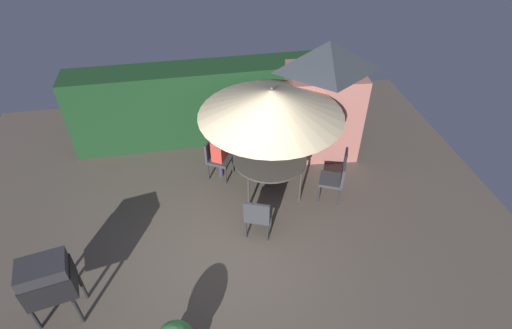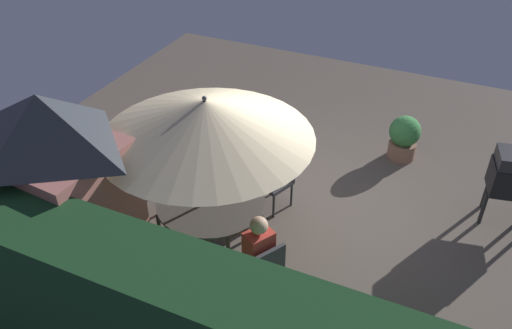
{
  "view_description": "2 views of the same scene",
  "coord_description": "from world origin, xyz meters",
  "px_view_note": "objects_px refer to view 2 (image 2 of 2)",
  "views": [
    {
      "loc": [
        -0.43,
        -4.74,
        5.8
      ],
      "look_at": [
        0.54,
        0.71,
        1.24
      ],
      "focal_mm": 28.34,
      "sensor_mm": 36.0,
      "label": 1
    },
    {
      "loc": [
        -1.89,
        6.15,
        5.25
      ],
      "look_at": [
        0.54,
        0.83,
        1.14
      ],
      "focal_mm": 36.79,
      "sensor_mm": 36.0,
      "label": 2
    }
  ],
  "objects_px": {
    "patio_table": "(211,204)",
    "chair_toward_hedge": "(157,174)",
    "chair_toward_house": "(125,254)",
    "person_in_red": "(259,248)",
    "chair_near_shed": "(263,268)",
    "garden_shed": "(60,190)",
    "chair_far_side": "(277,176)",
    "patio_umbrella": "(206,119)",
    "potted_plant_by_shed": "(404,137)"
  },
  "relations": [
    {
      "from": "patio_table",
      "to": "chair_toward_house",
      "type": "bearing_deg",
      "value": 59.81
    },
    {
      "from": "chair_near_shed",
      "to": "chair_far_side",
      "type": "relative_size",
      "value": 1.0
    },
    {
      "from": "patio_umbrella",
      "to": "chair_toward_house",
      "type": "xyz_separation_m",
      "value": [
        0.64,
        1.1,
        -1.54
      ]
    },
    {
      "from": "chair_toward_hedge",
      "to": "chair_toward_house",
      "type": "xyz_separation_m",
      "value": [
        -0.6,
        1.63,
        0.0
      ]
    },
    {
      "from": "chair_toward_house",
      "to": "chair_far_side",
      "type": "bearing_deg",
      "value": -115.34
    },
    {
      "from": "garden_shed",
      "to": "chair_far_side",
      "type": "height_order",
      "value": "garden_shed"
    },
    {
      "from": "chair_near_shed",
      "to": "garden_shed",
      "type": "bearing_deg",
      "value": 13.14
    },
    {
      "from": "garden_shed",
      "to": "patio_table",
      "type": "distance_m",
      "value": 1.93
    },
    {
      "from": "potted_plant_by_shed",
      "to": "person_in_red",
      "type": "distance_m",
      "value": 4.03
    },
    {
      "from": "garden_shed",
      "to": "chair_toward_house",
      "type": "xyz_separation_m",
      "value": [
        -0.77,
        -0.06,
        -0.82
      ]
    },
    {
      "from": "patio_umbrella",
      "to": "potted_plant_by_shed",
      "type": "xyz_separation_m",
      "value": [
        -1.97,
        -3.33,
        -1.64
      ]
    },
    {
      "from": "patio_table",
      "to": "person_in_red",
      "type": "distance_m",
      "value": 1.1
    },
    {
      "from": "chair_far_side",
      "to": "chair_toward_house",
      "type": "relative_size",
      "value": 1.0
    },
    {
      "from": "garden_shed",
      "to": "patio_table",
      "type": "relative_size",
      "value": 1.78
    },
    {
      "from": "patio_table",
      "to": "chair_far_side",
      "type": "distance_m",
      "value": 1.34
    },
    {
      "from": "chair_toward_house",
      "to": "patio_umbrella",
      "type": "bearing_deg",
      "value": -120.19
    },
    {
      "from": "chair_toward_house",
      "to": "person_in_red",
      "type": "bearing_deg",
      "value": -160.95
    },
    {
      "from": "chair_toward_house",
      "to": "potted_plant_by_shed",
      "type": "xyz_separation_m",
      "value": [
        -2.61,
        -4.43,
        -0.1
      ]
    },
    {
      "from": "potted_plant_by_shed",
      "to": "person_in_red",
      "type": "relative_size",
      "value": 0.64
    },
    {
      "from": "garden_shed",
      "to": "chair_near_shed",
      "type": "xyz_separation_m",
      "value": [
        -2.44,
        -0.57,
        -0.82
      ]
    },
    {
      "from": "chair_toward_house",
      "to": "person_in_red",
      "type": "xyz_separation_m",
      "value": [
        -1.6,
        -0.55,
        0.26
      ]
    },
    {
      "from": "patio_table",
      "to": "chair_toward_house",
      "type": "distance_m",
      "value": 1.29
    },
    {
      "from": "patio_umbrella",
      "to": "person_in_red",
      "type": "relative_size",
      "value": 2.14
    },
    {
      "from": "chair_near_shed",
      "to": "person_in_red",
      "type": "height_order",
      "value": "person_in_red"
    },
    {
      "from": "chair_toward_hedge",
      "to": "person_in_red",
      "type": "distance_m",
      "value": 2.46
    },
    {
      "from": "garden_shed",
      "to": "chair_toward_house",
      "type": "bearing_deg",
      "value": -175.41
    },
    {
      "from": "chair_toward_house",
      "to": "chair_toward_hedge",
      "type": "bearing_deg",
      "value": -69.88
    },
    {
      "from": "chair_near_shed",
      "to": "potted_plant_by_shed",
      "type": "xyz_separation_m",
      "value": [
        -0.94,
        -3.92,
        -0.1
      ]
    },
    {
      "from": "garden_shed",
      "to": "potted_plant_by_shed",
      "type": "distance_m",
      "value": 5.7
    },
    {
      "from": "chair_toward_hedge",
      "to": "potted_plant_by_shed",
      "type": "height_order",
      "value": "chair_toward_hedge"
    },
    {
      "from": "garden_shed",
      "to": "chair_near_shed",
      "type": "bearing_deg",
      "value": -166.86
    },
    {
      "from": "chair_toward_hedge",
      "to": "potted_plant_by_shed",
      "type": "relative_size",
      "value": 1.12
    },
    {
      "from": "chair_toward_hedge",
      "to": "patio_umbrella",
      "type": "bearing_deg",
      "value": 157.01
    },
    {
      "from": "potted_plant_by_shed",
      "to": "garden_shed",
      "type": "bearing_deg",
      "value": 53.05
    },
    {
      "from": "patio_table",
      "to": "potted_plant_by_shed",
      "type": "relative_size",
      "value": 1.84
    },
    {
      "from": "person_in_red",
      "to": "chair_far_side",
      "type": "bearing_deg",
      "value": -74.55
    },
    {
      "from": "potted_plant_by_shed",
      "to": "person_in_red",
      "type": "bearing_deg",
      "value": 75.4
    },
    {
      "from": "chair_far_side",
      "to": "garden_shed",
      "type": "bearing_deg",
      "value": 51.91
    },
    {
      "from": "person_in_red",
      "to": "garden_shed",
      "type": "bearing_deg",
      "value": 14.51
    },
    {
      "from": "patio_umbrella",
      "to": "garden_shed",
      "type": "bearing_deg",
      "value": 39.46
    },
    {
      "from": "patio_table",
      "to": "chair_far_side",
      "type": "height_order",
      "value": "chair_far_side"
    },
    {
      "from": "garden_shed",
      "to": "chair_toward_house",
      "type": "height_order",
      "value": "garden_shed"
    },
    {
      "from": "chair_near_shed",
      "to": "chair_toward_hedge",
      "type": "xyz_separation_m",
      "value": [
        2.27,
        -1.12,
        0.0
      ]
    },
    {
      "from": "chair_near_shed",
      "to": "person_in_red",
      "type": "relative_size",
      "value": 0.71
    },
    {
      "from": "patio_table",
      "to": "chair_toward_hedge",
      "type": "xyz_separation_m",
      "value": [
        1.24,
        -0.52,
        -0.22
      ]
    },
    {
      "from": "garden_shed",
      "to": "person_in_red",
      "type": "relative_size",
      "value": 2.09
    },
    {
      "from": "chair_near_shed",
      "to": "chair_toward_hedge",
      "type": "height_order",
      "value": "same"
    },
    {
      "from": "chair_near_shed",
      "to": "chair_toward_hedge",
      "type": "distance_m",
      "value": 2.53
    },
    {
      "from": "patio_umbrella",
      "to": "potted_plant_by_shed",
      "type": "relative_size",
      "value": 3.36
    },
    {
      "from": "patio_table",
      "to": "chair_toward_hedge",
      "type": "relative_size",
      "value": 1.64
    }
  ]
}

